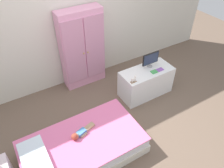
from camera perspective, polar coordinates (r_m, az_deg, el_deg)
The scene contains 11 objects.
ground_plane at distance 3.60m, azimuth 1.58°, elevation -11.66°, with size 10.00×10.00×0.02m, color brown.
back_wall at distance 3.94m, azimuth -10.86°, elevation 17.47°, with size 6.40×0.05×2.70m, color silver.
bed at distance 3.23m, azimuth -7.49°, elevation -15.96°, with size 1.66×0.94×0.31m.
pillow at distance 3.02m, azimuth -19.31°, elevation -18.29°, with size 0.32×0.67×0.07m, color silver.
doll at distance 3.12m, azimuth -8.60°, elevation -12.74°, with size 0.39×0.18×0.10m.
wardrobe at distance 4.08m, azimuth -7.77°, elevation 9.06°, with size 0.79×0.31×1.49m.
tv_stand at distance 4.06m, azimuth 8.80°, elevation 0.50°, with size 0.95×0.44×0.53m, color white.
tv_monitor at distance 3.92m, azimuth 10.05°, elevation 6.43°, with size 0.33×0.10×0.28m.
rocking_horse_toy at distance 3.58m, azimuth 5.79°, elevation 1.29°, with size 0.10×0.04×0.12m.
book_green at distance 3.87m, azimuth 10.93°, elevation 3.15°, with size 0.11×0.09×0.02m, color #429E51.
book_purple at distance 3.95m, azimuth 12.30°, elevation 3.65°, with size 0.14×0.08×0.01m, color #8E51B2.
Camera 1 is at (-1.23, -1.88, 2.81)m, focal length 35.06 mm.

